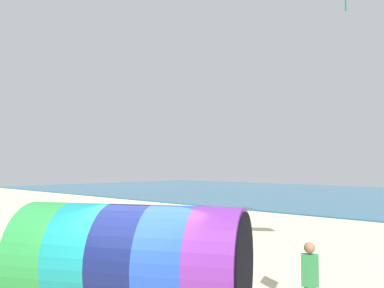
# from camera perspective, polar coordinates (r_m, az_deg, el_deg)

# --- Properties ---
(giant_inflatable_tube) EXTENTS (5.73, 4.65, 2.51)m
(giant_inflatable_tube) POSITION_cam_1_polar(r_m,az_deg,el_deg) (10.14, -8.01, -15.06)
(giant_inflatable_tube) COLOR green
(giant_inflatable_tube) RESTS_ON ground
(kite_handler) EXTENTS (0.42, 0.37, 1.78)m
(kite_handler) POSITION_cam_1_polar(r_m,az_deg,el_deg) (9.76, 15.45, -17.49)
(kite_handler) COLOR #726651
(kite_handler) RESTS_ON ground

